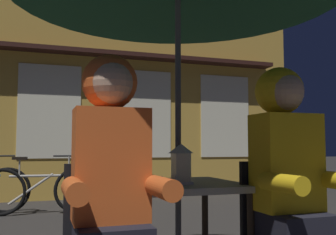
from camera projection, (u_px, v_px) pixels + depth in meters
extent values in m
cube|color=#B2AD9E|center=(178.00, 185.00, 2.32)|extent=(0.72, 0.72, 0.04)
cylinder|color=#2D2319|center=(205.00, 234.00, 2.68)|extent=(0.04, 0.04, 0.70)
cylinder|color=#4C4C51|center=(178.00, 118.00, 2.35)|extent=(0.04, 0.04, 2.25)
cube|color=white|center=(181.00, 183.00, 2.22)|extent=(0.11, 0.11, 0.02)
cube|color=white|center=(181.00, 167.00, 2.23)|extent=(0.09, 0.09, 0.16)
pyramid|color=white|center=(181.00, 148.00, 2.24)|extent=(0.11, 0.11, 0.06)
cube|color=black|center=(105.00, 206.00, 1.92)|extent=(0.40, 0.03, 0.42)
cube|color=black|center=(272.00, 198.00, 2.23)|extent=(0.40, 0.03, 0.42)
cube|color=#E05B23|center=(111.00, 165.00, 1.80)|extent=(0.34, 0.22, 0.52)
cylinder|color=#E05B23|center=(162.00, 187.00, 1.65)|extent=(0.09, 0.30, 0.09)
cylinder|color=#E05B23|center=(75.00, 190.00, 1.53)|extent=(0.09, 0.30, 0.09)
sphere|color=tan|center=(111.00, 83.00, 1.83)|extent=(0.21, 0.21, 0.21)
sphere|color=#E05B23|center=(110.00, 82.00, 1.88)|extent=(0.27, 0.27, 0.27)
cube|color=black|center=(292.00, 227.00, 2.04)|extent=(0.32, 0.36, 0.16)
cube|color=yellow|center=(286.00, 162.00, 2.11)|extent=(0.34, 0.22, 0.52)
cylinder|color=yellow|center=(282.00, 183.00, 1.83)|extent=(0.09, 0.30, 0.09)
sphere|color=tan|center=(285.00, 92.00, 2.14)|extent=(0.21, 0.21, 0.21)
sphere|color=yellow|center=(279.00, 91.00, 2.18)|extent=(0.27, 0.27, 0.27)
cube|color=gold|center=(51.00, 35.00, 7.41)|extent=(10.00, 0.60, 6.20)
cube|color=#EAE5C6|center=(50.00, 111.00, 7.01)|extent=(1.10, 0.02, 1.70)
cube|color=#EAE5C6|center=(144.00, 114.00, 7.56)|extent=(1.10, 0.02, 1.70)
cube|color=#EAE5C6|center=(225.00, 116.00, 8.12)|extent=(1.10, 0.02, 1.70)
cube|color=#331914|center=(51.00, 50.00, 6.96)|extent=(9.00, 0.36, 0.08)
torus|color=black|center=(7.00, 190.00, 5.58)|extent=(0.66, 0.13, 0.66)
torus|color=black|center=(77.00, 190.00, 5.62)|extent=(0.66, 0.09, 0.66)
torus|color=black|center=(2.00, 192.00, 5.37)|extent=(0.66, 0.09, 0.66)
cylinder|color=#ADA89E|center=(41.00, 176.00, 5.51)|extent=(0.84, 0.09, 0.04)
cylinder|color=#ADA89E|center=(31.00, 189.00, 5.47)|extent=(0.61, 0.08, 0.44)
cylinder|color=#ADA89E|center=(19.00, 168.00, 5.45)|extent=(0.02, 0.02, 0.24)
cube|color=black|center=(20.00, 158.00, 5.46)|extent=(0.20, 0.09, 0.04)
cylinder|color=#ADA89E|center=(69.00, 166.00, 5.62)|extent=(0.02, 0.02, 0.28)
cylinder|color=black|center=(69.00, 156.00, 5.63)|extent=(0.44, 0.05, 0.02)
cube|color=#661E7A|center=(145.00, 179.00, 2.44)|extent=(0.24, 0.21, 0.02)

